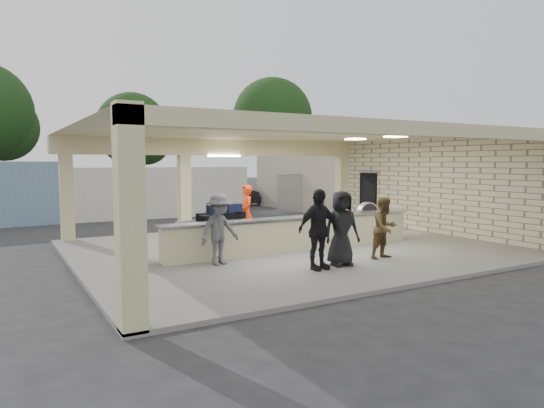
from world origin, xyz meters
TOP-DOWN VIEW (x-y plane):
  - ground at (0.00, 0.00)m, footprint 120.00×120.00m
  - pavilion at (0.21, 0.66)m, footprint 12.01×10.00m
  - baggage_counter at (0.00, -0.50)m, footprint 8.20×0.58m
  - luggage_cart at (-1.92, 0.52)m, footprint 2.42×1.65m
  - drum_fan at (5.50, 2.71)m, footprint 0.88×0.47m
  - baggage_handler at (-0.51, 1.70)m, footprint 0.48×0.72m
  - passenger_a at (1.38, -2.67)m, footprint 0.82×0.41m
  - passenger_b at (-0.93, -2.87)m, footprint 1.15×0.49m
  - passenger_c at (-2.74, -1.21)m, footprint 1.21×0.70m
  - passenger_d at (-0.16, -2.78)m, footprint 0.96×0.53m
  - car_white_a at (9.73, 12.83)m, footprint 5.16×3.02m
  - car_white_b at (12.93, 13.27)m, footprint 4.63×1.75m
  - car_dark at (4.23, 14.10)m, footprint 4.49×1.76m
  - container_white at (-1.81, 11.14)m, footprint 11.17×2.57m
  - fence at (11.00, 9.00)m, footprint 12.06×0.06m
  - tree_mid at (2.32, 26.16)m, footprint 6.00×5.60m
  - tree_right at (14.32, 25.16)m, footprint 7.20×7.00m
  - adjacent_building at (9.50, 10.00)m, footprint 6.00×8.00m

SIDE VIEW (x-z plane):
  - ground at x=0.00m, z-range 0.00..0.00m
  - baggage_counter at x=0.00m, z-range 0.10..1.08m
  - drum_fan at x=5.50m, z-range 0.13..1.07m
  - car_white_a at x=9.73m, z-range 0.00..1.39m
  - car_white_b at x=12.93m, z-range 0.00..1.46m
  - car_dark at x=4.23m, z-range 0.00..1.47m
  - luggage_cart at x=-1.92m, z-range 0.16..1.50m
  - passenger_a at x=1.38m, z-range 0.10..1.74m
  - passenger_c at x=-2.74m, z-range 0.10..1.87m
  - baggage_handler at x=-0.51m, z-range 0.10..1.92m
  - passenger_d at x=-0.16m, z-range 0.10..1.96m
  - fence at x=11.00m, z-range 0.04..2.07m
  - passenger_b at x=-0.93m, z-range 0.10..2.03m
  - container_white at x=-1.81m, z-range 0.00..2.41m
  - pavilion at x=0.21m, z-range -0.43..3.12m
  - adjacent_building at x=9.50m, z-range 0.00..3.20m
  - tree_mid at x=2.32m, z-range 0.96..8.96m
  - tree_right at x=14.32m, z-range 1.21..11.21m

